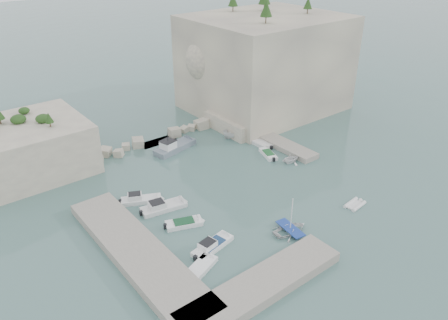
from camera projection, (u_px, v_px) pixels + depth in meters
ground at (253, 198)px, 55.73m from camera, size 400.00×400.00×0.00m
cliff_east at (265, 64)px, 80.28m from camera, size 26.00×22.00×17.00m
cliff_terrace at (240, 121)px, 74.74m from camera, size 8.00×10.00×2.50m
outcrop_west at (26, 148)px, 60.50m from camera, size 16.00×14.00×7.00m
quay_west at (138, 253)px, 45.48m from camera, size 5.00×24.00×1.10m
quay_south at (262, 285)px, 41.33m from camera, size 18.00×4.00×1.10m
ledge_east at (275, 141)px, 69.86m from camera, size 3.00×16.00×0.80m
breakwater at (158, 138)px, 70.12m from camera, size 28.00×3.00×1.40m
motorboat_a at (141, 202)px, 54.96m from camera, size 5.62×3.88×1.40m
motorboat_b at (164, 209)px, 53.55m from camera, size 6.36×3.01×1.40m
motorboat_c at (184, 225)px, 50.60m from camera, size 4.92×3.20×0.70m
motorboat_d at (213, 248)px, 46.99m from camera, size 5.87×2.76×1.40m
motorboat_e at (202, 268)px, 44.18m from camera, size 4.30×2.93×0.70m
rowboat at (290, 232)px, 49.51m from camera, size 4.54×3.50×0.87m
inflatable_dinghy at (355, 206)px, 54.16m from camera, size 3.17×1.78×0.44m
tender_east_a at (290, 162)px, 64.20m from camera, size 3.36×3.02×1.58m
tender_east_b at (268, 156)px, 66.12m from camera, size 2.78×4.50×0.70m
tender_east_c at (259, 144)px, 69.73m from camera, size 2.10×5.74×0.70m
tender_east_d at (237, 138)px, 71.73m from camera, size 4.99×3.75×1.82m
work_boat at (175, 150)px, 67.93m from camera, size 8.24×4.03×2.20m
rowboat_mast at (292, 213)px, 48.32m from camera, size 0.10×0.10×4.20m
vegetation at (239, 12)px, 74.01m from camera, size 53.48×13.88×13.40m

